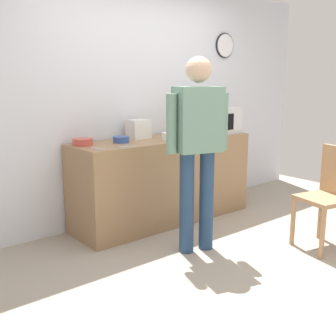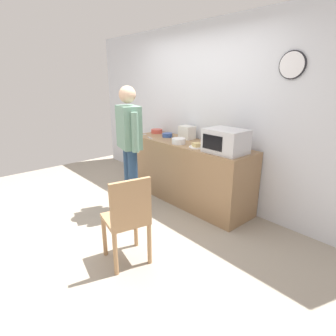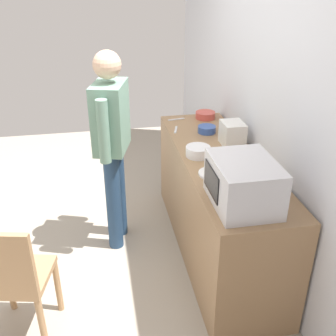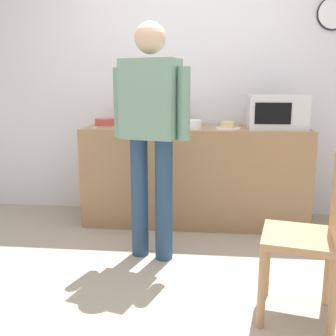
{
  "view_description": "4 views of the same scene",
  "coord_description": "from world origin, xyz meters",
  "px_view_note": "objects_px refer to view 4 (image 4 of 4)",
  "views": [
    {
      "loc": [
        -2.66,
        -2.23,
        1.54
      ],
      "look_at": [
        -0.09,
        0.9,
        0.67
      ],
      "focal_mm": 44.52,
      "sensor_mm": 36.0,
      "label": 1
    },
    {
      "loc": [
        2.87,
        -1.61,
        1.8
      ],
      "look_at": [
        0.05,
        0.87,
        0.58
      ],
      "focal_mm": 29.23,
      "sensor_mm": 36.0,
      "label": 2
    },
    {
      "loc": [
        2.9,
        0.28,
        2.28
      ],
      "look_at": [
        -0.07,
        0.83,
        0.75
      ],
      "focal_mm": 42.69,
      "sensor_mm": 36.0,
      "label": 3
    },
    {
      "loc": [
        0.23,
        -2.38,
        1.29
      ],
      "look_at": [
        -0.1,
        0.77,
        0.62
      ],
      "focal_mm": 41.26,
      "sensor_mm": 36.0,
      "label": 4
    }
  ],
  "objects_px": {
    "sandwich_plate": "(228,127)",
    "wooden_chair": "(315,230)",
    "microwave": "(276,112)",
    "person_standing": "(151,125)",
    "spoon_utensil": "(95,128)",
    "salad_bowl": "(141,123)",
    "toaster": "(175,115)",
    "cereal_bowl": "(191,125)",
    "mixing_bowl": "(105,122)",
    "fork_utensil": "(124,129)"
  },
  "relations": [
    {
      "from": "sandwich_plate",
      "to": "toaster",
      "type": "height_order",
      "value": "toaster"
    },
    {
      "from": "spoon_utensil",
      "to": "person_standing",
      "type": "xyz_separation_m",
      "value": [
        0.61,
        -0.67,
        0.1
      ]
    },
    {
      "from": "person_standing",
      "to": "cereal_bowl",
      "type": "bearing_deg",
      "value": 68.78
    },
    {
      "from": "cereal_bowl",
      "to": "toaster",
      "type": "xyz_separation_m",
      "value": [
        -0.17,
        0.34,
        0.06
      ]
    },
    {
      "from": "microwave",
      "to": "spoon_utensil",
      "type": "relative_size",
      "value": 2.94
    },
    {
      "from": "microwave",
      "to": "person_standing",
      "type": "height_order",
      "value": "person_standing"
    },
    {
      "from": "salad_bowl",
      "to": "toaster",
      "type": "xyz_separation_m",
      "value": [
        0.31,
        0.14,
        0.07
      ]
    },
    {
      "from": "cereal_bowl",
      "to": "spoon_utensil",
      "type": "relative_size",
      "value": 1.16
    },
    {
      "from": "mixing_bowl",
      "to": "person_standing",
      "type": "height_order",
      "value": "person_standing"
    },
    {
      "from": "mixing_bowl",
      "to": "person_standing",
      "type": "xyz_separation_m",
      "value": [
        0.6,
        -0.96,
        0.07
      ]
    },
    {
      "from": "cereal_bowl",
      "to": "person_standing",
      "type": "height_order",
      "value": "person_standing"
    },
    {
      "from": "microwave",
      "to": "sandwich_plate",
      "type": "distance_m",
      "value": 0.45
    },
    {
      "from": "cereal_bowl",
      "to": "mixing_bowl",
      "type": "relative_size",
      "value": 1.01
    },
    {
      "from": "microwave",
      "to": "mixing_bowl",
      "type": "xyz_separation_m",
      "value": [
        -1.61,
        0.2,
        -0.12
      ]
    },
    {
      "from": "sandwich_plate",
      "to": "wooden_chair",
      "type": "relative_size",
      "value": 0.24
    },
    {
      "from": "microwave",
      "to": "sandwich_plate",
      "type": "relative_size",
      "value": 2.25
    },
    {
      "from": "spoon_utensil",
      "to": "person_standing",
      "type": "distance_m",
      "value": 0.91
    },
    {
      "from": "salad_bowl",
      "to": "toaster",
      "type": "distance_m",
      "value": 0.35
    },
    {
      "from": "sandwich_plate",
      "to": "mixing_bowl",
      "type": "relative_size",
      "value": 1.13
    },
    {
      "from": "salad_bowl",
      "to": "person_standing",
      "type": "distance_m",
      "value": 0.9
    },
    {
      "from": "cereal_bowl",
      "to": "wooden_chair",
      "type": "height_order",
      "value": "cereal_bowl"
    },
    {
      "from": "spoon_utensil",
      "to": "person_standing",
      "type": "relative_size",
      "value": 0.1
    },
    {
      "from": "mixing_bowl",
      "to": "toaster",
      "type": "height_order",
      "value": "toaster"
    },
    {
      "from": "cereal_bowl",
      "to": "person_standing",
      "type": "bearing_deg",
      "value": -111.22
    },
    {
      "from": "microwave",
      "to": "salad_bowl",
      "type": "distance_m",
      "value": 1.25
    },
    {
      "from": "cereal_bowl",
      "to": "mixing_bowl",
      "type": "height_order",
      "value": "cereal_bowl"
    },
    {
      "from": "toaster",
      "to": "fork_utensil",
      "type": "xyz_separation_m",
      "value": [
        -0.42,
        -0.4,
        -0.1
      ]
    },
    {
      "from": "sandwich_plate",
      "to": "toaster",
      "type": "distance_m",
      "value": 0.6
    },
    {
      "from": "cereal_bowl",
      "to": "toaster",
      "type": "distance_m",
      "value": 0.39
    },
    {
      "from": "cereal_bowl",
      "to": "fork_utensil",
      "type": "bearing_deg",
      "value": -174.01
    },
    {
      "from": "mixing_bowl",
      "to": "spoon_utensil",
      "type": "distance_m",
      "value": 0.3
    },
    {
      "from": "microwave",
      "to": "sandwich_plate",
      "type": "bearing_deg",
      "value": -171.26
    },
    {
      "from": "cereal_bowl",
      "to": "wooden_chair",
      "type": "relative_size",
      "value": 0.21
    },
    {
      "from": "sandwich_plate",
      "to": "person_standing",
      "type": "distance_m",
      "value": 0.92
    },
    {
      "from": "spoon_utensil",
      "to": "salad_bowl",
      "type": "bearing_deg",
      "value": 28.14
    },
    {
      "from": "toaster",
      "to": "spoon_utensil",
      "type": "xyz_separation_m",
      "value": [
        -0.7,
        -0.34,
        -0.1
      ]
    },
    {
      "from": "mixing_bowl",
      "to": "spoon_utensil",
      "type": "relative_size",
      "value": 1.15
    },
    {
      "from": "sandwich_plate",
      "to": "salad_bowl",
      "type": "bearing_deg",
      "value": 168.03
    },
    {
      "from": "mixing_bowl",
      "to": "cereal_bowl",
      "type": "bearing_deg",
      "value": -18.91
    },
    {
      "from": "cereal_bowl",
      "to": "person_standing",
      "type": "relative_size",
      "value": 0.11
    },
    {
      "from": "mixing_bowl",
      "to": "sandwich_plate",
      "type": "bearing_deg",
      "value": -12.38
    },
    {
      "from": "salad_bowl",
      "to": "mixing_bowl",
      "type": "xyz_separation_m",
      "value": [
        -0.38,
        0.09,
        0.0
      ]
    },
    {
      "from": "salad_bowl",
      "to": "cereal_bowl",
      "type": "distance_m",
      "value": 0.52
    },
    {
      "from": "microwave",
      "to": "cereal_bowl",
      "type": "relative_size",
      "value": 2.53
    },
    {
      "from": "fork_utensil",
      "to": "sandwich_plate",
      "type": "bearing_deg",
      "value": 5.89
    },
    {
      "from": "spoon_utensil",
      "to": "cereal_bowl",
      "type": "bearing_deg",
      "value": 0.07
    },
    {
      "from": "mixing_bowl",
      "to": "spoon_utensil",
      "type": "bearing_deg",
      "value": -91.61
    },
    {
      "from": "cereal_bowl",
      "to": "mixing_bowl",
      "type": "xyz_separation_m",
      "value": [
        -0.86,
        0.29,
        -0.01
      ]
    },
    {
      "from": "person_standing",
      "to": "salad_bowl",
      "type": "bearing_deg",
      "value": 104.31
    },
    {
      "from": "toaster",
      "to": "cereal_bowl",
      "type": "bearing_deg",
      "value": -63.31
    }
  ]
}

